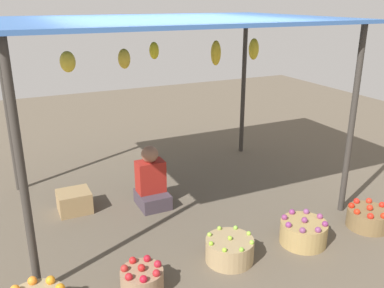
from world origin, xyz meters
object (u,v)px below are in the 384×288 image
at_px(vendor_person, 151,183).
at_px(basket_red_apples, 142,279).
at_px(basket_red_tomatoes, 368,218).
at_px(wooden_crate_near_vendor, 74,201).
at_px(basket_purple_onions, 303,232).
at_px(basket_limes, 230,250).

xyz_separation_m(vendor_person, basket_red_apples, (-0.64, -1.51, -0.18)).
bearing_deg(basket_red_tomatoes, wooden_crate_near_vendor, 148.48).
xyz_separation_m(basket_purple_onions, wooden_crate_near_vendor, (-2.06, 1.75, 0.00)).
height_order(basket_limes, basket_red_tomatoes, basket_red_tomatoes).
distance_m(vendor_person, basket_red_tomatoes, 2.57).
distance_m(basket_red_apples, basket_limes, 0.94).
relative_size(vendor_person, basket_limes, 1.63).
xyz_separation_m(basket_red_apples, basket_purple_onions, (1.79, 0.00, 0.01)).
bearing_deg(vendor_person, basket_red_apples, -113.18).
relative_size(vendor_person, basket_purple_onions, 1.59).
bearing_deg(basket_red_apples, vendor_person, 66.82).
relative_size(vendor_person, wooden_crate_near_vendor, 2.03).
height_order(basket_purple_onions, wooden_crate_near_vendor, basket_purple_onions).
height_order(basket_red_apples, basket_limes, basket_limes).
height_order(basket_limes, wooden_crate_near_vendor, basket_limes).
xyz_separation_m(vendor_person, basket_limes, (0.29, -1.44, -0.18)).
height_order(basket_red_apples, basket_red_tomatoes, basket_red_tomatoes).
bearing_deg(basket_red_tomatoes, basket_limes, 176.18).
bearing_deg(basket_limes, wooden_crate_near_vendor, 125.39).
xyz_separation_m(basket_limes, wooden_crate_near_vendor, (-1.20, 1.69, 0.01)).
xyz_separation_m(basket_red_apples, basket_limes, (0.93, 0.07, 0.00)).
height_order(basket_purple_onions, basket_red_tomatoes, basket_purple_onions).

